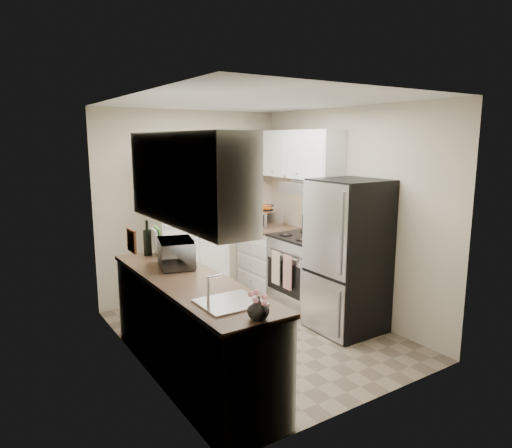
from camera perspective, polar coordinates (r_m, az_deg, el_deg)
name	(u,v)px	position (r m, az deg, el deg)	size (l,w,h in m)	color
ground	(257,334)	(5.18, 0.12, -13.62)	(3.20, 3.20, 0.00)	#7A6B56
room_shell	(256,188)	(4.74, 0.01, 4.53)	(2.64, 3.24, 2.52)	beige
pantry_cabinet	(188,228)	(5.90, -8.51, -0.54)	(0.90, 0.55, 2.00)	white
base_cabinet_left	(191,330)	(4.22, -8.18, -13.04)	(0.60, 2.30, 0.88)	white
countertop_left	(189,281)	(4.06, -8.35, -7.08)	(0.63, 2.33, 0.04)	brown
base_cabinet_right	(270,260)	(6.49, 1.71, -4.48)	(0.60, 0.80, 0.88)	white
countertop_right	(270,228)	(6.39, 1.73, -0.49)	(0.63, 0.83, 0.04)	brown
electric_range	(304,271)	(5.86, 6.07, -5.82)	(0.71, 0.78, 1.13)	#B7B7BC
refrigerator	(348,256)	(5.16, 11.45, -3.94)	(0.70, 0.72, 1.70)	#B7B7BC
microwave	(177,253)	(4.44, -9.91, -3.61)	(0.47, 0.32, 0.26)	silver
wine_bottle	(147,240)	(4.90, -13.42, -1.90)	(0.09, 0.09, 0.34)	black
flower_vase	(258,308)	(3.13, 0.29, -10.48)	(0.15, 0.15, 0.16)	silver
cutting_board	(159,241)	(4.88, -12.02, -2.11)	(0.02, 0.25, 0.31)	#4F9937
toaster_oven	(266,218)	(6.39, 1.21, 0.73)	(0.31, 0.39, 0.23)	silver
fruit_basket	(265,206)	(6.39, 1.19, 2.22)	(0.24, 0.24, 0.10)	orange
kitchen_mat	(241,317)	(5.63, -1.88, -11.54)	(0.52, 0.83, 0.01)	tan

